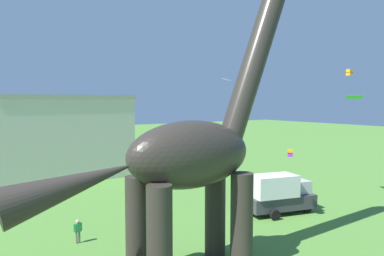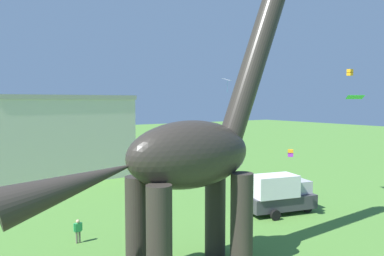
% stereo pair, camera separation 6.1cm
% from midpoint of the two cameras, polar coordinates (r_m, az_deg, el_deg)
% --- Properties ---
extents(dinosaur_sculpture, '(16.64, 3.53, 17.39)m').
position_cam_midpoint_polar(dinosaur_sculpture, '(19.29, -0.51, -4.07)').
color(dinosaur_sculpture, '#2D2823').
rests_on(dinosaur_sculpture, ground_plane).
extents(parked_box_truck, '(5.94, 3.37, 3.20)m').
position_cam_midpoint_polar(parked_box_truck, '(31.29, 13.11, -9.65)').
color(parked_box_truck, '#38383D').
rests_on(parked_box_truck, ground_plane).
extents(person_far_spectator, '(0.57, 0.25, 1.53)m').
position_cam_midpoint_polar(person_far_spectator, '(25.70, -17.06, -14.46)').
color(person_far_spectator, '#6B6056').
rests_on(person_far_spectator, ground_plane).
extents(kite_mid_left, '(1.30, 1.24, 1.31)m').
position_cam_midpoint_polar(kite_mid_left, '(35.44, 5.27, 7.32)').
color(kite_mid_left, white).
extents(kite_apex, '(0.53, 0.53, 0.53)m').
position_cam_midpoint_polar(kite_apex, '(28.40, 14.64, -3.70)').
color(kite_apex, orange).
extents(kite_near_high, '(1.77, 1.76, 0.35)m').
position_cam_midpoint_polar(kite_near_high, '(37.08, 23.43, 4.33)').
color(kite_near_high, green).
extents(kite_far_left, '(0.38, 0.38, 0.53)m').
position_cam_midpoint_polar(kite_far_left, '(34.08, 22.76, 7.80)').
color(kite_far_left, orange).
extents(background_building_block, '(15.13, 8.64, 9.71)m').
position_cam_midpoint_polar(background_building_block, '(46.78, -19.20, -1.22)').
color(background_building_block, beige).
rests_on(background_building_block, ground_plane).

